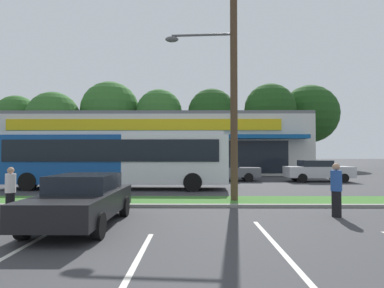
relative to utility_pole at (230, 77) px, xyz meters
The scene contains 22 objects.
grass_median 6.79m from the utility_pole, behind, with size 56.00×2.20×0.12m, color #386B28.
curb_lip 6.88m from the utility_pole, 165.85° to the right, with size 56.00×0.24×0.12m, color gray.
parking_stripe_1 10.28m from the utility_pole, 125.95° to the right, with size 0.12×4.80×0.01m, color silver.
parking_stripe_2 9.55m from the utility_pole, 108.84° to the right, with size 0.12×4.80×0.01m, color silver.
parking_stripe_3 8.01m from the utility_pole, 87.07° to the right, with size 0.12×4.80×0.01m, color silver.
storefront_building 23.68m from the utility_pole, 105.17° to the left, with size 31.53×14.65×5.99m.
tree_far_left 40.28m from the utility_pole, 130.15° to the left, with size 5.73×5.73×9.98m.
tree_left 35.45m from the utility_pole, 124.69° to the left, with size 6.89×6.89×10.16m.
tree_mid_left 34.13m from the utility_pole, 112.85° to the left, with size 8.08×8.08×11.98m.
tree_mid 30.75m from the utility_pole, 101.73° to the left, with size 6.14×6.14×10.66m.
tree_mid_right 29.69m from the utility_pole, 88.41° to the left, with size 6.31×6.31×10.64m.
tree_right 29.53m from the utility_pole, 73.67° to the left, with size 6.60×6.60×11.02m.
tree_far_right 34.65m from the utility_pole, 65.24° to the left, with size 7.93×7.93×11.47m.
utility_pole is the anchor object (origin of this frame).
city_bus 8.66m from the utility_pole, 139.19° to the left, with size 12.89×2.95×3.25m.
car_0 14.40m from the utility_pole, 133.18° to the left, with size 4.69×1.93×1.44m.
car_1 13.22m from the utility_pole, 53.60° to the left, with size 4.63×1.99×1.53m.
car_2 13.05m from the utility_pole, 111.21° to the left, with size 4.27×1.87×1.58m.
car_4 11.56m from the utility_pole, 85.31° to the left, with size 4.71×1.97×1.41m.
car_5 7.71m from the utility_pole, 137.78° to the right, with size 2.00×4.57×1.43m.
pedestrian_near_bench 9.13m from the utility_pole, 158.32° to the right, with size 0.32×0.32×1.59m.
pedestrian_by_pole 6.07m from the utility_pole, 43.84° to the right, with size 0.35×0.35×1.72m.
Camera 1 is at (2.93, 0.54, 2.04)m, focal length 30.27 mm.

